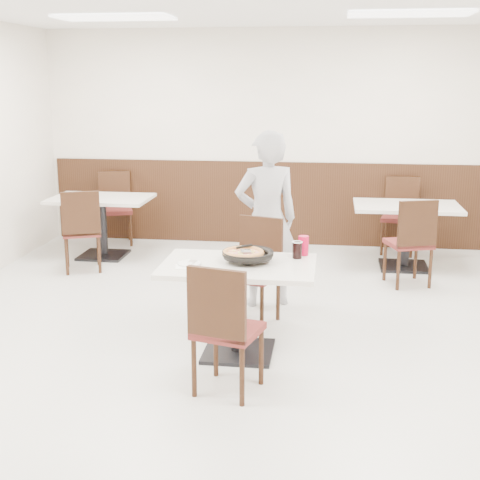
# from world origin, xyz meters

# --- Properties ---
(floor) EXTENTS (7.00, 7.00, 0.00)m
(floor) POSITION_xyz_m (0.00, 0.00, 0.00)
(floor) COLOR #ADADA7
(floor) RESTS_ON ground
(wall_back) EXTENTS (6.00, 0.04, 2.80)m
(wall_back) POSITION_xyz_m (0.00, 3.50, 1.40)
(wall_back) COLOR silver
(wall_back) RESTS_ON floor
(wall_front) EXTENTS (6.00, 0.04, 2.80)m
(wall_front) POSITION_xyz_m (0.00, -3.50, 1.40)
(wall_front) COLOR silver
(wall_front) RESTS_ON floor
(wainscot_back) EXTENTS (5.90, 0.03, 1.10)m
(wainscot_back) POSITION_xyz_m (0.00, 3.48, 0.55)
(wainscot_back) COLOR black
(wainscot_back) RESTS_ON floor
(fluo_panel_c) EXTENTS (1.20, 0.60, 0.02)m
(fluo_panel_c) POSITION_xyz_m (-1.50, 1.80, 2.78)
(fluo_panel_c) COLOR white
(fluo_panel_c) RESTS_ON ceiling
(fluo_panel_d) EXTENTS (1.20, 0.60, 0.02)m
(fluo_panel_d) POSITION_xyz_m (1.50, 1.80, 2.78)
(fluo_panel_d) COLOR white
(fluo_panel_d) RESTS_ON ceiling
(main_table) EXTENTS (1.26, 0.89, 0.75)m
(main_table) POSITION_xyz_m (0.09, -0.27, 0.38)
(main_table) COLOR beige
(main_table) RESTS_ON floor
(chair_near) EXTENTS (0.51, 0.51, 0.95)m
(chair_near) POSITION_xyz_m (0.11, -0.93, 0.47)
(chair_near) COLOR black
(chair_near) RESTS_ON floor
(chair_far) EXTENTS (0.53, 0.53, 0.95)m
(chair_far) POSITION_xyz_m (0.11, 0.43, 0.47)
(chair_far) COLOR black
(chair_far) RESTS_ON floor
(trivet) EXTENTS (0.12, 0.12, 0.04)m
(trivet) POSITION_xyz_m (0.16, -0.24, 0.77)
(trivet) COLOR black
(trivet) RESTS_ON main_table
(pizza_pan) EXTENTS (0.42, 0.42, 0.01)m
(pizza_pan) POSITION_xyz_m (0.15, -0.20, 0.79)
(pizza_pan) COLOR black
(pizza_pan) RESTS_ON trivet
(pizza) EXTENTS (0.34, 0.34, 0.02)m
(pizza) POSITION_xyz_m (0.12, -0.21, 0.81)
(pizza) COLOR tan
(pizza) RESTS_ON pizza_pan
(pizza_server) EXTENTS (0.10, 0.12, 0.00)m
(pizza_server) POSITION_xyz_m (0.14, -0.22, 0.84)
(pizza_server) COLOR silver
(pizza_server) RESTS_ON pizza
(napkin) EXTENTS (0.18, 0.18, 0.00)m
(napkin) POSITION_xyz_m (-0.31, -0.41, 0.75)
(napkin) COLOR white
(napkin) RESTS_ON main_table
(side_plate) EXTENTS (0.20, 0.20, 0.01)m
(side_plate) POSITION_xyz_m (-0.29, -0.35, 0.76)
(side_plate) COLOR white
(side_plate) RESTS_ON napkin
(fork) EXTENTS (0.03, 0.14, 0.00)m
(fork) POSITION_xyz_m (-0.25, -0.38, 0.77)
(fork) COLOR silver
(fork) RESTS_ON side_plate
(cola_glass) EXTENTS (0.08, 0.08, 0.13)m
(cola_glass) POSITION_xyz_m (0.53, -0.04, 0.81)
(cola_glass) COLOR black
(cola_glass) RESTS_ON main_table
(red_cup) EXTENTS (0.09, 0.09, 0.16)m
(red_cup) POSITION_xyz_m (0.58, 0.07, 0.83)
(red_cup) COLOR #B1042B
(red_cup) RESTS_ON main_table
(diner_person) EXTENTS (0.72, 0.60, 1.70)m
(diner_person) POSITION_xyz_m (0.19, 0.98, 0.85)
(diner_person) COLOR #9D9DA2
(diner_person) RESTS_ON floor
(bg_table_left) EXTENTS (1.20, 0.80, 0.75)m
(bg_table_left) POSITION_xyz_m (-2.00, 2.51, 0.38)
(bg_table_left) COLOR beige
(bg_table_left) RESTS_ON floor
(bg_chair_left_near) EXTENTS (0.55, 0.55, 0.95)m
(bg_chair_left_near) POSITION_xyz_m (-2.03, 1.89, 0.47)
(bg_chair_left_near) COLOR black
(bg_chair_left_near) RESTS_ON floor
(bg_chair_left_far) EXTENTS (0.54, 0.54, 0.95)m
(bg_chair_left_far) POSITION_xyz_m (-2.04, 3.17, 0.47)
(bg_chair_left_far) COLOR black
(bg_chair_left_far) RESTS_ON floor
(bg_table_right) EXTENTS (1.28, 0.93, 0.75)m
(bg_table_right) POSITION_xyz_m (1.66, 2.50, 0.38)
(bg_table_right) COLOR beige
(bg_table_right) RESTS_ON floor
(bg_chair_right_near) EXTENTS (0.53, 0.53, 0.95)m
(bg_chair_right_near) POSITION_xyz_m (1.63, 1.83, 0.47)
(bg_chair_right_near) COLOR black
(bg_chair_right_near) RESTS_ON floor
(bg_chair_right_far) EXTENTS (0.50, 0.50, 0.95)m
(bg_chair_right_far) POSITION_xyz_m (1.66, 3.18, 0.47)
(bg_chair_right_far) COLOR black
(bg_chair_right_far) RESTS_ON floor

